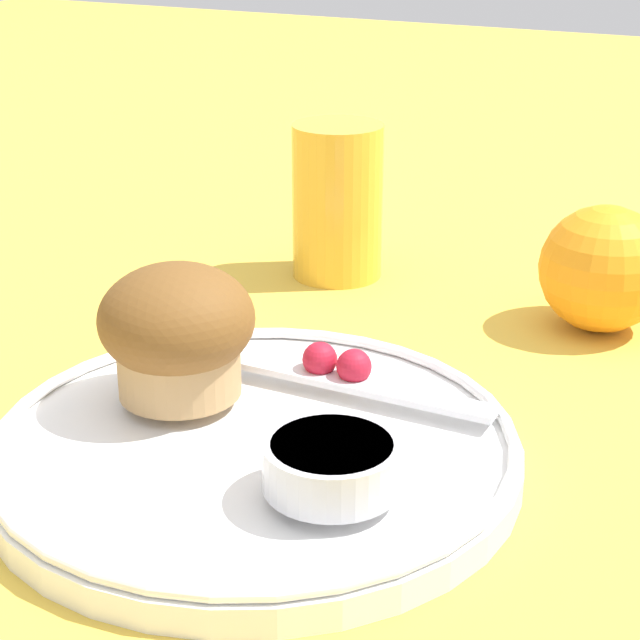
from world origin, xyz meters
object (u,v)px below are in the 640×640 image
at_px(orange_fruit, 603,269).
at_px(juice_glass, 337,201).
at_px(muffin, 177,331).
at_px(butter_knife, 338,381).

height_order(orange_fruit, juice_glass, juice_glass).
xyz_separation_m(muffin, orange_fruit, (0.15, 0.22, -0.01)).
bearing_deg(muffin, orange_fruit, 55.09).
bearing_deg(orange_fruit, butter_knife, -116.59).
bearing_deg(juice_glass, orange_fruit, -3.96).
distance_m(orange_fruit, juice_glass, 0.18).
bearing_deg(muffin, juice_glass, 96.96).
height_order(butter_knife, orange_fruit, orange_fruit).
distance_m(butter_knife, orange_fruit, 0.20).
distance_m(butter_knife, juice_glass, 0.21).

